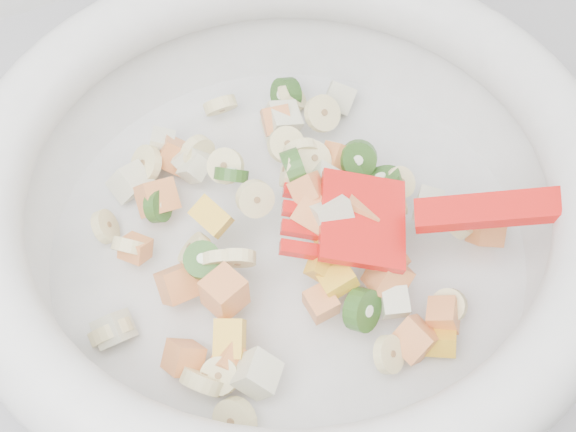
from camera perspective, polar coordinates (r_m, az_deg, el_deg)
name	(u,v)px	position (r m, az deg, el deg)	size (l,w,h in m)	color
mixing_bowl	(288,203)	(0.51, 0.03, 0.90)	(0.45, 0.41, 0.12)	silver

